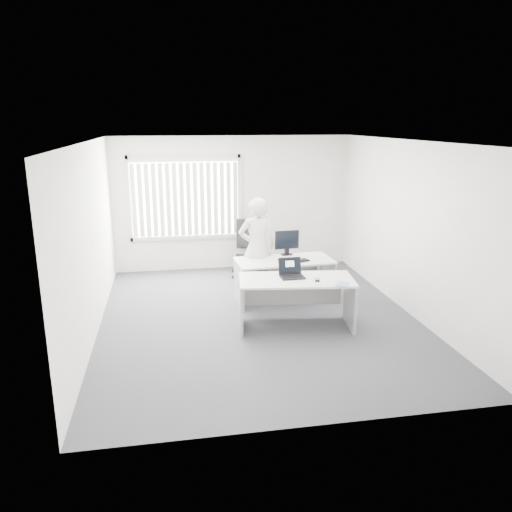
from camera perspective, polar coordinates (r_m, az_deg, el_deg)
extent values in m
plane|color=#4C4D53|center=(8.13, 0.30, -7.14)|extent=(6.00, 6.00, 0.00)
cube|color=white|center=(10.62, -2.65, 6.03)|extent=(5.00, 0.02, 2.80)
cube|color=white|center=(4.91, 6.73, -5.09)|extent=(5.00, 0.02, 2.80)
cube|color=white|center=(7.67, -18.38, 1.67)|extent=(0.02, 6.00, 2.80)
cube|color=white|center=(8.52, 17.11, 3.07)|extent=(0.02, 6.00, 2.80)
cube|color=white|center=(7.53, 0.33, 12.98)|extent=(5.00, 6.00, 0.02)
cube|color=beige|center=(10.48, -8.09, 6.60)|extent=(2.32, 0.06, 1.76)
cube|color=silver|center=(7.57, 4.65, -2.72)|extent=(1.81, 1.02, 0.03)
cube|color=#A1A1A4|center=(7.64, -1.70, -5.62)|extent=(0.14, 0.74, 0.75)
cube|color=#A1A1A4|center=(7.85, 10.70, -5.32)|extent=(0.14, 0.74, 0.75)
cube|color=silver|center=(8.68, 3.27, -0.52)|extent=(1.71, 0.88, 0.03)
cube|color=#A1A1A4|center=(8.60, -1.95, -3.30)|extent=(0.09, 0.72, 0.73)
cube|color=#A1A1A4|center=(9.05, 8.15, -2.50)|extent=(0.09, 0.72, 0.73)
cylinder|color=black|center=(10.29, -0.87, -2.03)|extent=(0.74, 0.74, 0.09)
cylinder|color=black|center=(10.23, -0.87, -0.92)|extent=(0.08, 0.08, 0.50)
cube|color=black|center=(10.16, -0.88, 0.44)|extent=(0.57, 0.57, 0.08)
cube|color=black|center=(10.30, -0.92, 2.64)|extent=(0.48, 0.13, 0.60)
imported|color=silver|center=(8.84, 0.10, 0.92)|extent=(0.68, 0.46, 1.82)
cube|color=white|center=(7.49, 7.14, -2.87)|extent=(0.31, 0.24, 0.00)
cube|color=silver|center=(7.39, 9.79, -3.18)|extent=(0.26, 0.28, 0.01)
cube|color=black|center=(8.54, 4.50, -0.63)|extent=(0.53, 0.32, 0.02)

